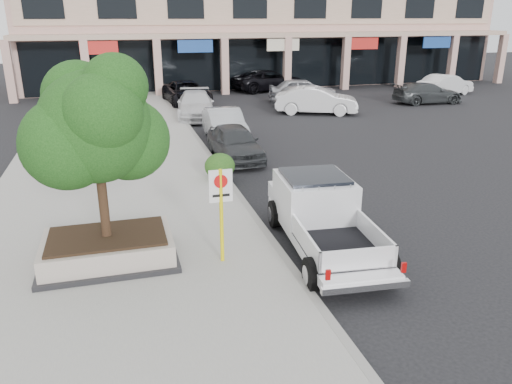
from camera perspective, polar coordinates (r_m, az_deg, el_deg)
The scene contains 19 objects.
ground at distance 13.38m, azimuth 8.88°, elevation -6.11°, with size 120.00×120.00×0.00m, color black.
sidewalk at distance 17.84m, azimuth -15.82°, elevation 0.26°, with size 8.00×52.00×0.15m, color gray.
curb at distance 18.21m, azimuth -3.34°, elevation 1.38°, with size 0.20×52.00×0.15m, color gray.
strip_mall at distance 46.76m, azimuth 0.75°, elevation 18.33°, with size 40.55×12.43×9.50m.
planter at distance 12.52m, azimuth -16.52°, elevation -6.20°, with size 3.20×2.20×0.68m.
planter_tree at distance 11.74m, azimuth -17.24°, elevation 7.23°, with size 2.90×2.55×4.00m.
no_parking_sign at distance 11.59m, azimuth -4.01°, elevation -1.27°, with size 0.55×0.09×2.30m.
hedge at distance 18.01m, azimuth -4.16°, elevation 2.97°, with size 1.10×0.99×0.94m, color #134212.
pickup_truck at distance 12.76m, azimuth 7.94°, elevation -3.07°, with size 2.06×5.56×1.75m, color white, non-canonical shape.
curb_car_a at distance 20.96m, azimuth -2.42°, elevation 5.68°, with size 1.71×4.25×1.45m, color #2D2F32.
curb_car_b at distance 24.30m, azimuth -3.61°, elevation 7.67°, with size 1.60×4.60×1.51m, color #9FA2A7.
curb_car_c at distance 30.02m, azimuth -6.91°, elevation 9.85°, with size 2.12×5.21×1.51m, color silver.
curb_car_d at distance 34.72m, azimuth -7.93°, elevation 11.15°, with size 2.59×5.62×1.56m, color black.
lot_car_a at distance 34.19m, azimuth 5.17°, elevation 10.98°, with size 1.64×4.08×1.39m, color #9DA0A5.
lot_car_b at distance 31.28m, azimuth 6.93°, elevation 10.36°, with size 1.74×4.98×1.64m, color silver.
lot_car_c at distance 36.83m, azimuth 19.02°, elevation 10.64°, with size 1.95×4.81×1.39m, color #323537.
lot_car_d at distance 40.95m, azimuth 1.45°, elevation 12.64°, with size 2.73×5.92×1.64m, color black.
lot_car_e at distance 35.72m, azimuth 5.35°, elevation 11.53°, with size 1.92×4.77×1.62m, color #A5A6AD.
lot_car_f at distance 41.10m, azimuth 20.85°, elevation 11.38°, with size 1.66×4.75×1.56m, color silver.
Camera 1 is at (-5.20, -10.91, 5.74)m, focal length 35.00 mm.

